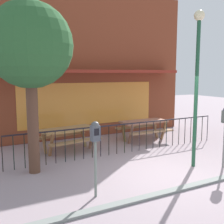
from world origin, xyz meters
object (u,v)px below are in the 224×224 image
Objects in this scene: picnic_table_left at (68,133)px; parking_meter_near at (95,139)px; street_tree at (30,47)px; street_lamp at (197,68)px; picnic_table_right at (144,125)px.

picnic_table_left is 1.23× the size of parking_meter_near.
parking_meter_near reaches higher than picnic_table_left.
street_tree is at bearing -134.11° from picnic_table_left.
street_lamp is (4.02, -1.60, -0.51)m from street_tree.
picnic_table_left and picnic_table_right have the same top height.
parking_meter_near is at bearing -135.65° from picnic_table_right.
picnic_table_right is (3.05, 0.05, 0.00)m from picnic_table_left.
picnic_table_left is 0.47× the size of street_lamp.
street_tree is (-4.51, -1.55, 2.61)m from picnic_table_right.
picnic_table_left is 3.35m from street_tree.
parking_meter_near is (-3.71, -3.63, 0.63)m from picnic_table_right.
street_tree is at bearing 111.03° from parking_meter_near.
street_lamp is (-0.49, -3.15, 2.11)m from picnic_table_right.
picnic_table_left is 1.08× the size of picnic_table_right.
street_tree reaches higher than parking_meter_near.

